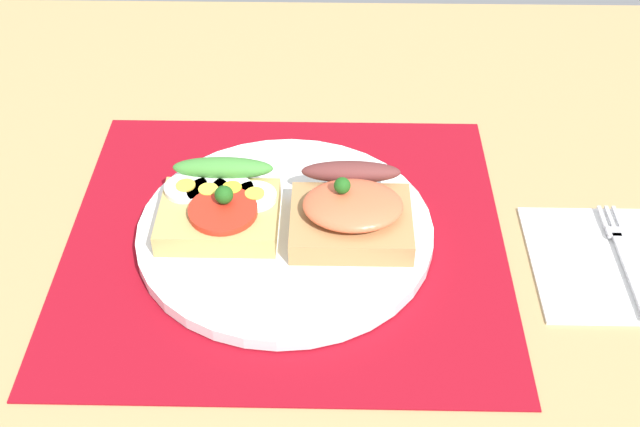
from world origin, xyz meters
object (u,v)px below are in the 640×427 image
object	(u,v)px
sandwich_egg_tomato	(220,207)
napkin	(620,262)
fork	(624,255)
sandwich_salmon	(351,211)
plate	(285,231)

from	to	relation	value
sandwich_egg_tomato	napkin	distance (cm)	34.23
napkin	fork	world-z (taller)	fork
sandwich_egg_tomato	fork	size ratio (longest dim) A/B	0.75
napkin	sandwich_salmon	bearing A→B (deg)	173.66
napkin	fork	xyz separation A→B (cm)	(0.30, 0.32, 0.46)
napkin	fork	bearing A→B (deg)	46.77
fork	napkin	bearing A→B (deg)	-133.23
plate	sandwich_egg_tomato	xyz separation A→B (cm)	(-5.58, 0.61, 2.17)
plate	fork	world-z (taller)	plate
plate	fork	distance (cm)	28.78
sandwich_egg_tomato	napkin	xyz separation A→B (cm)	(33.96, -3.25, -2.75)
napkin	fork	size ratio (longest dim) A/B	1.11
sandwich_egg_tomato	napkin	bearing A→B (deg)	-5.46
plate	napkin	world-z (taller)	plate
sandwich_egg_tomato	plate	bearing A→B (deg)	-6.28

